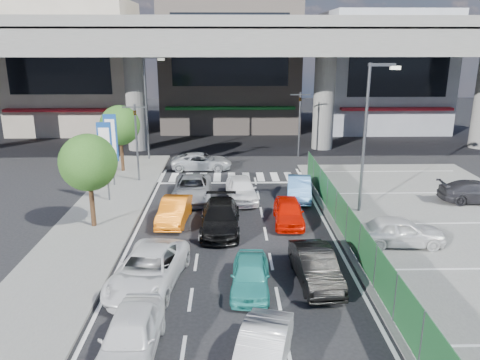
{
  "coord_description": "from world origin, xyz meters",
  "views": [
    {
      "loc": [
        -0.16,
        -18.13,
        9.03
      ],
      "look_at": [
        0.38,
        4.46,
        2.32
      ],
      "focal_mm": 35.0,
      "sensor_mm": 36.0,
      "label": 1
    }
  ],
  "objects_px": {
    "traffic_light_left": "(136,124)",
    "taxi_orange_right": "(288,212)",
    "kei_truck_front_right": "(299,188)",
    "traffic_cone": "(344,221)",
    "signboard_far": "(111,140)",
    "tree_far": "(120,125)",
    "taxi_teal_mid": "(250,275)",
    "street_lamp_left": "(148,100)",
    "sedan_black_mid": "(220,217)",
    "van_white_back_left": "(131,336)",
    "street_lamp_right": "(369,126)",
    "traffic_light_right": "(300,108)",
    "parked_sedan_dgrey": "(477,192)",
    "sedan_white_front_mid": "(241,189)",
    "hatch_white_back_mid": "(262,353)",
    "taxi_orange_left": "(175,211)",
    "parked_sedan_white": "(400,231)",
    "sedan_white_mid_left": "(148,270)",
    "wagon_silver_front_left": "(192,188)",
    "signboard_near": "(105,151)",
    "crossing_wagon_silver": "(201,162)",
    "tree_near": "(88,163)",
    "hatch_black_mid_right": "(316,267)"
  },
  "relations": [
    {
      "from": "traffic_light_left",
      "to": "taxi_orange_right",
      "type": "xyz_separation_m",
      "value": [
        9.07,
        -7.63,
        -3.31
      ]
    },
    {
      "from": "kei_truck_front_right",
      "to": "traffic_cone",
      "type": "height_order",
      "value": "kei_truck_front_right"
    },
    {
      "from": "signboard_far",
      "to": "taxi_orange_right",
      "type": "height_order",
      "value": "signboard_far"
    },
    {
      "from": "tree_far",
      "to": "taxi_teal_mid",
      "type": "bearing_deg",
      "value": -63.44
    },
    {
      "from": "street_lamp_left",
      "to": "traffic_cone",
      "type": "height_order",
      "value": "street_lamp_left"
    },
    {
      "from": "taxi_teal_mid",
      "to": "kei_truck_front_right",
      "type": "xyz_separation_m",
      "value": [
        3.38,
        10.64,
        0.03
      ]
    },
    {
      "from": "tree_far",
      "to": "sedan_black_mid",
      "type": "height_order",
      "value": "tree_far"
    },
    {
      "from": "street_lamp_left",
      "to": "van_white_back_left",
      "type": "relative_size",
      "value": 1.98
    },
    {
      "from": "traffic_light_left",
      "to": "street_lamp_right",
      "type": "bearing_deg",
      "value": -24.16
    },
    {
      "from": "tree_far",
      "to": "traffic_cone",
      "type": "xyz_separation_m",
      "value": [
        13.4,
        -10.9,
        -3.0
      ]
    },
    {
      "from": "street_lamp_left",
      "to": "taxi_teal_mid",
      "type": "relative_size",
      "value": 2.24
    },
    {
      "from": "traffic_light_right",
      "to": "tree_far",
      "type": "xyz_separation_m",
      "value": [
        -13.3,
        -4.5,
        -0.55
      ]
    },
    {
      "from": "traffic_light_left",
      "to": "parked_sedan_dgrey",
      "type": "xyz_separation_m",
      "value": [
        20.37,
        -4.77,
        -3.25
      ]
    },
    {
      "from": "taxi_teal_mid",
      "to": "parked_sedan_dgrey",
      "type": "distance_m",
      "value": 16.59
    },
    {
      "from": "sedan_white_front_mid",
      "to": "hatch_white_back_mid",
      "type": "bearing_deg",
      "value": -95.44
    },
    {
      "from": "traffic_light_right",
      "to": "traffic_light_left",
      "type": "bearing_deg",
      "value": -149.11
    },
    {
      "from": "taxi_orange_left",
      "to": "parked_sedan_white",
      "type": "xyz_separation_m",
      "value": [
        10.64,
        -3.22,
        0.1
      ]
    },
    {
      "from": "taxi_orange_right",
      "to": "parked_sedan_dgrey",
      "type": "relative_size",
      "value": 0.86
    },
    {
      "from": "traffic_light_right",
      "to": "sedan_black_mid",
      "type": "height_order",
      "value": "traffic_light_right"
    },
    {
      "from": "traffic_light_left",
      "to": "tree_far",
      "type": "xyz_separation_m",
      "value": [
        -1.6,
        2.5,
        -0.55
      ]
    },
    {
      "from": "traffic_light_right",
      "to": "sedan_white_mid_left",
      "type": "xyz_separation_m",
      "value": [
        -8.78,
        -20.96,
        -3.25
      ]
    },
    {
      "from": "traffic_light_left",
      "to": "sedan_white_front_mid",
      "type": "bearing_deg",
      "value": -29.92
    },
    {
      "from": "wagon_silver_front_left",
      "to": "signboard_near",
      "type": "bearing_deg",
      "value": -176.63
    },
    {
      "from": "tree_far",
      "to": "sedan_white_mid_left",
      "type": "relative_size",
      "value": 0.97
    },
    {
      "from": "traffic_light_right",
      "to": "kei_truck_front_right",
      "type": "relative_size",
      "value": 1.33
    },
    {
      "from": "crossing_wagon_silver",
      "to": "tree_near",
      "type": "bearing_deg",
      "value": 157.56
    },
    {
      "from": "street_lamp_left",
      "to": "sedan_white_front_mid",
      "type": "bearing_deg",
      "value": -55.18
    },
    {
      "from": "taxi_teal_mid",
      "to": "taxi_orange_left",
      "type": "xyz_separation_m",
      "value": [
        -3.62,
        7.0,
        0.02
      ]
    },
    {
      "from": "tree_far",
      "to": "hatch_white_back_mid",
      "type": "xyz_separation_m",
      "value": [
        8.52,
        -21.46,
        -2.76
      ]
    },
    {
      "from": "sedan_white_mid_left",
      "to": "traffic_cone",
      "type": "distance_m",
      "value": 10.48
    },
    {
      "from": "signboard_far",
      "to": "sedan_white_mid_left",
      "type": "distance_m",
      "value": 13.86
    },
    {
      "from": "traffic_light_right",
      "to": "hatch_black_mid_right",
      "type": "relative_size",
      "value": 1.29
    },
    {
      "from": "street_lamp_left",
      "to": "sedan_black_mid",
      "type": "bearing_deg",
      "value": -68.47
    },
    {
      "from": "tree_far",
      "to": "hatch_black_mid_right",
      "type": "xyz_separation_m",
      "value": [
        10.96,
        -16.31,
        -2.72
      ]
    },
    {
      "from": "taxi_teal_mid",
      "to": "van_white_back_left",
      "type": "bearing_deg",
      "value": -130.45
    },
    {
      "from": "traffic_light_right",
      "to": "taxi_teal_mid",
      "type": "relative_size",
      "value": 1.46
    },
    {
      "from": "signboard_far",
      "to": "taxi_orange_left",
      "type": "bearing_deg",
      "value": -54.0
    },
    {
      "from": "tree_far",
      "to": "van_white_back_left",
      "type": "bearing_deg",
      "value": -77.19
    },
    {
      "from": "hatch_white_back_mid",
      "to": "taxi_orange_left",
      "type": "xyz_separation_m",
      "value": [
        -3.73,
        11.64,
        0.0
      ]
    },
    {
      "from": "signboard_near",
      "to": "taxi_orange_left",
      "type": "relative_size",
      "value": 1.23
    },
    {
      "from": "hatch_black_mid_right",
      "to": "parked_sedan_white",
      "type": "height_order",
      "value": "parked_sedan_white"
    },
    {
      "from": "sedan_white_front_mid",
      "to": "parked_sedan_white",
      "type": "xyz_separation_m",
      "value": [
        7.08,
        -6.66,
        0.04
      ]
    },
    {
      "from": "traffic_light_left",
      "to": "parked_sedan_white",
      "type": "relative_size",
      "value": 1.32
    },
    {
      "from": "traffic_light_right",
      "to": "wagon_silver_front_left",
      "type": "relative_size",
      "value": 1.09
    },
    {
      "from": "signboard_far",
      "to": "taxi_orange_left",
      "type": "xyz_separation_m",
      "value": [
        4.59,
        -6.32,
        -2.43
      ]
    },
    {
      "from": "taxi_teal_mid",
      "to": "kei_truck_front_right",
      "type": "bearing_deg",
      "value": 76.05
    },
    {
      "from": "street_lamp_right",
      "to": "wagon_silver_front_left",
      "type": "xyz_separation_m",
      "value": [
        -9.55,
        2.39,
        -4.1
      ]
    },
    {
      "from": "hatch_black_mid_right",
      "to": "sedan_white_front_mid",
      "type": "relative_size",
      "value": 0.99
    },
    {
      "from": "traffic_cone",
      "to": "signboard_near",
      "type": "bearing_deg",
      "value": 161.04
    },
    {
      "from": "tree_near",
      "to": "hatch_black_mid_right",
      "type": "distance_m",
      "value": 12.02
    }
  ]
}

